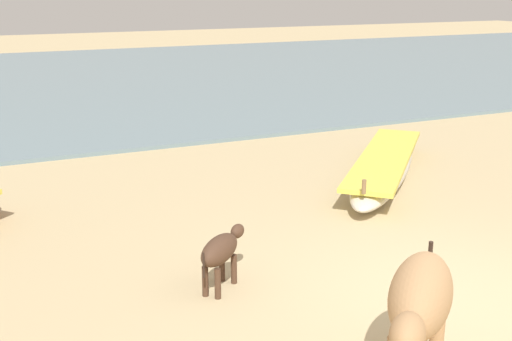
{
  "coord_description": "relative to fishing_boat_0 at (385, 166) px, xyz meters",
  "views": [
    {
      "loc": [
        -4.3,
        -4.46,
        3.16
      ],
      "look_at": [
        -0.66,
        3.49,
        0.6
      ],
      "focal_mm": 44.82,
      "sensor_mm": 36.0,
      "label": 1
    }
  ],
  "objects": [
    {
      "name": "sea_water",
      "position": [
        -1.97,
        13.48,
        -0.18
      ],
      "size": [
        60.0,
        20.0,
        0.08
      ],
      "primitive_type": "cube",
      "color": "slate",
      "rests_on": "ground"
    },
    {
      "name": "calf_near_dark",
      "position": [
        -4.0,
        -2.64,
        0.22
      ],
      "size": [
        0.8,
        0.74,
        0.61
      ],
      "rotation": [
        0.0,
        0.0,
        0.73
      ],
      "color": "#4C3323",
      "rests_on": "ground"
    },
    {
      "name": "fishing_boat_0",
      "position": [
        0.0,
        0.0,
        0.0
      ],
      "size": [
        3.76,
        3.91,
        0.59
      ],
      "rotation": [
        0.0,
        0.0,
        3.95
      ],
      "color": "beige",
      "rests_on": "ground"
    },
    {
      "name": "ground",
      "position": [
        -1.97,
        -4.04,
        -0.22
      ],
      "size": [
        80.0,
        80.0,
        0.0
      ],
      "primitive_type": "plane",
      "color": "tan"
    },
    {
      "name": "cow_adult_tan",
      "position": [
        -3.26,
        -4.96,
        0.57
      ],
      "size": [
        1.39,
        1.39,
        1.09
      ],
      "rotation": [
        0.0,
        0.0,
        3.92
      ],
      "color": "tan",
      "rests_on": "ground"
    }
  ]
}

